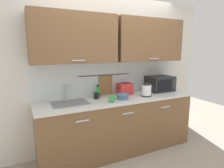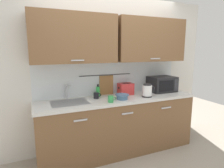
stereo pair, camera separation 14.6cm
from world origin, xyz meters
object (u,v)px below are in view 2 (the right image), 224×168
at_px(electric_kettle, 147,91).
at_px(microwave, 162,84).
at_px(toaster, 126,89).
at_px(dish_soap_bottle, 98,91).
at_px(mug_near_sink, 111,99).
at_px(mixing_bowl, 122,96).
at_px(mug_by_kettle, 96,95).

bearing_deg(electric_kettle, microwave, 26.70).
bearing_deg(toaster, dish_soap_bottle, 173.89).
bearing_deg(mug_near_sink, electric_kettle, 6.35).
distance_m(dish_soap_bottle, toaster, 0.47).
bearing_deg(microwave, mixing_bowl, -166.58).
bearing_deg(electric_kettle, dish_soap_bottle, 155.78).
bearing_deg(microwave, mug_by_kettle, -179.15).
bearing_deg(mixing_bowl, mug_near_sink, -157.93).
height_order(electric_kettle, mixing_bowl, electric_kettle).
bearing_deg(microwave, dish_soap_bottle, 175.52).
bearing_deg(toaster, mug_near_sink, -140.00).
bearing_deg(mixing_bowl, dish_soap_bottle, 132.57).
relative_size(dish_soap_bottle, mixing_bowl, 0.92).
height_order(mug_near_sink, toaster, toaster).
xyz_separation_m(electric_kettle, dish_soap_bottle, (-0.72, 0.32, -0.01)).
xyz_separation_m(mug_near_sink, mug_by_kettle, (-0.12, 0.29, 0.00)).
bearing_deg(dish_soap_bottle, mug_by_kettle, -120.54).
xyz_separation_m(microwave, dish_soap_bottle, (-1.18, 0.09, -0.05)).
xyz_separation_m(microwave, mixing_bowl, (-0.90, -0.21, -0.09)).
height_order(electric_kettle, mug_by_kettle, electric_kettle).
bearing_deg(dish_soap_bottle, microwave, -4.48).
height_order(microwave, mug_near_sink, microwave).
bearing_deg(dish_soap_bottle, electric_kettle, -24.22).
xyz_separation_m(mug_near_sink, mixing_bowl, (0.22, 0.09, -0.00)).
bearing_deg(mug_near_sink, dish_soap_bottle, 98.30).
height_order(dish_soap_bottle, mug_near_sink, dish_soap_bottle).
relative_size(electric_kettle, mixing_bowl, 1.06).
height_order(mug_near_sink, mixing_bowl, mug_near_sink).
distance_m(microwave, electric_kettle, 0.52).
relative_size(microwave, electric_kettle, 2.03).
height_order(mug_near_sink, mug_by_kettle, same).
xyz_separation_m(microwave, electric_kettle, (-0.46, -0.23, -0.03)).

